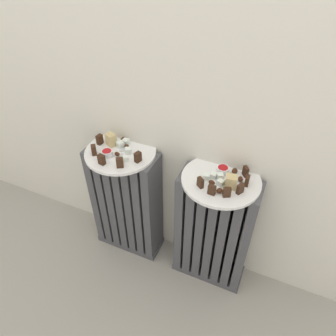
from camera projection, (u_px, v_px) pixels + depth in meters
name	position (u px, v px, depth m)	size (l,w,h in m)	color
ground_plane	(142.00, 305.00, 1.33)	(6.00, 6.00, 0.00)	gray
radiator_left	(127.00, 203.00, 1.42)	(0.32, 0.13, 0.57)	#47474C
radiator_right	(213.00, 232.00, 1.29)	(0.32, 0.13, 0.57)	#47474C
plate_left	(121.00, 152.00, 1.23)	(0.29, 0.29, 0.01)	white
plate_right	(221.00, 180.00, 1.10)	(0.29, 0.29, 0.01)	white
dark_cake_slice_left_0	(100.00, 140.00, 1.25)	(0.03, 0.02, 0.04)	#382114
dark_cake_slice_left_1	(94.00, 150.00, 1.20)	(0.03, 0.02, 0.04)	#382114
dark_cake_slice_left_2	(102.00, 160.00, 1.15)	(0.03, 0.02, 0.04)	#382114
dark_cake_slice_left_3	(120.00, 163.00, 1.13)	(0.03, 0.02, 0.04)	#382114
dark_cake_slice_left_4	(138.00, 157.00, 1.16)	(0.03, 0.02, 0.04)	#382114
marble_cake_slice_left_0	(111.00, 140.00, 1.24)	(0.04, 0.03, 0.05)	tan
turkish_delight_left_0	(126.00, 142.00, 1.25)	(0.02, 0.02, 0.02)	white
turkish_delight_left_1	(120.00, 145.00, 1.24)	(0.03, 0.03, 0.03)	white
turkish_delight_left_2	(125.00, 159.00, 1.17)	(0.02, 0.02, 0.02)	white
turkish_delight_left_3	(128.00, 151.00, 1.21)	(0.02, 0.02, 0.02)	white
medjool_date_left_0	(117.00, 154.00, 1.19)	(0.02, 0.01, 0.02)	#3D1E0F
medjool_date_left_1	(123.00, 139.00, 1.28)	(0.03, 0.02, 0.02)	#3D1E0F
medjool_date_left_2	(127.00, 147.00, 1.23)	(0.03, 0.02, 0.02)	#3D1E0F
jam_bowl_left	(107.00, 153.00, 1.19)	(0.04, 0.04, 0.03)	white
dark_cake_slice_right_0	(200.00, 183.00, 1.05)	(0.03, 0.01, 0.04)	#382114
dark_cake_slice_right_1	(212.00, 190.00, 1.02)	(0.03, 0.01, 0.04)	#382114
dark_cake_slice_right_2	(227.00, 192.00, 1.02)	(0.03, 0.01, 0.04)	#382114
dark_cake_slice_right_3	(240.00, 189.00, 1.03)	(0.03, 0.01, 0.04)	#382114
dark_cake_slice_right_4	(247.00, 181.00, 1.06)	(0.03, 0.01, 0.04)	#382114
dark_cake_slice_right_5	(245.00, 171.00, 1.10)	(0.03, 0.01, 0.04)	#382114
marble_cake_slice_right_0	(231.00, 182.00, 1.05)	(0.04, 0.03, 0.05)	tan
turkish_delight_right_0	(220.00, 183.00, 1.07)	(0.02, 0.02, 0.02)	white
turkish_delight_right_1	(220.00, 176.00, 1.09)	(0.02, 0.02, 0.02)	white
turkish_delight_right_2	(214.00, 176.00, 1.09)	(0.02, 0.02, 0.02)	white
turkish_delight_right_3	(206.00, 177.00, 1.09)	(0.02, 0.02, 0.02)	white
medjool_date_right_0	(212.00, 182.00, 1.07)	(0.02, 0.02, 0.02)	#3D1E0F
medjool_date_right_1	(219.00, 191.00, 1.04)	(0.02, 0.02, 0.02)	#3D1E0F
medjool_date_right_2	(235.00, 171.00, 1.12)	(0.03, 0.02, 0.01)	#3D1E0F
medjool_date_right_3	(240.00, 179.00, 1.08)	(0.03, 0.02, 0.01)	#3D1E0F
jam_bowl_right	(223.00, 170.00, 1.12)	(0.04, 0.04, 0.02)	white
fork	(122.00, 154.00, 1.21)	(0.06, 0.09, 0.00)	silver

